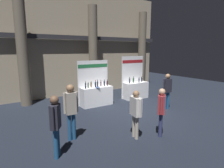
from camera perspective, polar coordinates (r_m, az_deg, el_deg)
ground_plane at (r=9.15m, az=5.86°, el=-8.10°), size 24.00×24.00×0.00m
hall_colonnade at (r=12.55m, az=-7.32°, el=11.58°), size 11.15×1.35×6.57m
exhibitor_booth_0 at (r=9.92m, az=-4.83°, el=-3.04°), size 1.76×0.73×2.33m
exhibitor_booth_1 at (r=11.39m, az=7.02°, el=-1.27°), size 1.58×0.66×2.50m
trash_bin at (r=10.52m, az=15.72°, el=-4.28°), size 0.33×0.33×0.60m
visitor_0 at (r=6.22m, az=7.17°, el=-7.79°), size 0.30×0.61×1.60m
visitor_1 at (r=5.27m, az=-16.67°, el=-10.91°), size 0.36×0.43×1.72m
visitor_2 at (r=9.54m, az=16.33°, el=-1.24°), size 0.53×0.28×1.74m
visitor_3 at (r=6.52m, az=14.64°, el=-7.18°), size 0.39×0.39×1.64m
visitor_4 at (r=6.14m, az=-12.28°, el=-6.94°), size 0.47×0.27×1.82m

